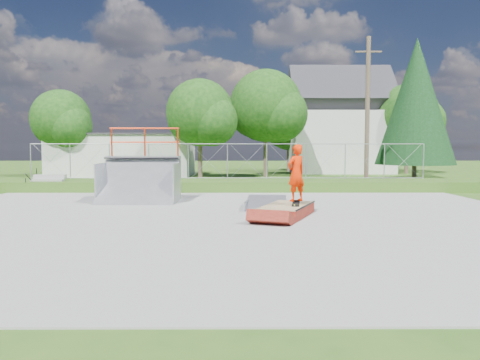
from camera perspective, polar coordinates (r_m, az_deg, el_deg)
The scene contains 19 objects.
ground at distance 13.45m, azimuth -2.55°, elevation -5.00°, with size 120.00×120.00×0.00m, color #2A5618.
concrete_pad at distance 13.45m, azimuth -2.55°, elevation -4.92°, with size 20.00×16.00×0.04m, color #9C9C99.
grass_berm at distance 22.86m, azimuth -1.59°, elevation -0.66°, with size 24.00×3.00×0.50m, color #2A5618.
grind_box at distance 14.25m, azimuth 5.71°, elevation -3.77°, with size 2.00×2.73×0.37m.
quarter_pipe at distance 18.19m, azimuth -12.22°, elevation 1.84°, with size 2.89×2.45×2.89m, color #9EA1A5, non-canonical shape.
flat_bank_ramp at distance 15.78m, azimuth 3.15°, elevation -2.93°, with size 1.32×1.41×0.41m, color #9EA1A5, non-canonical shape.
skateboard at distance 14.21m, azimuth 6.83°, elevation -2.87°, with size 0.22×0.80×0.02m, color black.
skater at distance 14.14m, azimuth 6.86°, elevation 0.57°, with size 0.62×0.41×1.71m, color #F02601.
concrete_stairs at distance 23.83m, azimuth -22.54°, elevation -0.41°, with size 1.50×1.60×0.80m, color #9C9C99, non-canonical shape.
chain_link_fence at distance 23.79m, azimuth -1.54°, elevation 2.30°, with size 20.00×0.06×1.80m, color #9EA0A6, non-canonical shape.
utility_building_flat at distance 36.30m, azimuth -13.86°, elevation 2.93°, with size 10.00×6.00×3.00m, color beige.
gable_house at distance 40.21m, azimuth 11.98°, elevation 6.38°, with size 8.40×6.08×8.94m.
utility_pole at distance 26.29m, azimuth 15.27°, elevation 7.99°, with size 0.24×0.24×8.00m, color brown.
tree_left_near at distance 31.27m, azimuth -4.48°, elevation 7.90°, with size 4.76×4.48×6.65m.
tree_center at distance 33.28m, azimuth 3.67°, elevation 8.72°, with size 5.44×5.12×7.60m.
tree_left_far at distance 35.38m, azimuth -20.74°, elevation 6.71°, with size 4.42×4.16×6.18m.
tree_right_far at distance 39.63m, azimuth 20.20°, elevation 7.28°, with size 5.10×4.80×7.12m.
tree_back_mid at distance 41.43m, azimuth 6.27°, elevation 6.09°, with size 4.08×3.84×5.70m.
conifer_tree at distance 32.51m, azimuth 20.67°, elevation 8.94°, with size 5.04×5.04×9.10m.
Camera 1 is at (0.54, -13.28, 2.10)m, focal length 35.00 mm.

